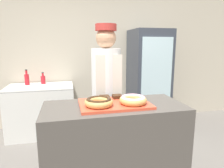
{
  "coord_description": "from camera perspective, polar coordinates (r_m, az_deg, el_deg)",
  "views": [
    {
      "loc": [
        -0.42,
        -1.72,
        1.52
      ],
      "look_at": [
        0.0,
        0.1,
        1.15
      ],
      "focal_mm": 32.0,
      "sensor_mm": 36.0,
      "label": 1
    }
  ],
  "objects": [
    {
      "name": "baker_person",
      "position": [
        2.38,
        -1.61,
        -3.02
      ],
      "size": [
        0.34,
        0.34,
        1.75
      ],
      "color": "#4C4C51",
      "rests_on": "ground_plane"
    },
    {
      "name": "beverage_fridge",
      "position": [
        3.81,
        10.37,
        1.51
      ],
      "size": [
        0.67,
        0.7,
        1.79
      ],
      "color": "#333842",
      "rests_on": "ground_plane"
    },
    {
      "name": "bottle_red",
      "position": [
        3.7,
        -23.15,
        1.32
      ],
      "size": [
        0.08,
        0.08,
        0.26
      ],
      "color": "red",
      "rests_on": "chest_freezer"
    },
    {
      "name": "display_counter",
      "position": [
        2.05,
        0.66,
        -19.13
      ],
      "size": [
        1.3,
        0.59,
        0.97
      ],
      "color": "#4C4742",
      "rests_on": "ground_plane"
    },
    {
      "name": "serving_tray",
      "position": [
        1.85,
        0.7,
        -5.69
      ],
      "size": [
        0.64,
        0.43,
        0.02
      ],
      "color": "#D84C33",
      "rests_on": "display_counter"
    },
    {
      "name": "bottle_red_b",
      "position": [
        3.71,
        -19.09,
        1.25
      ],
      "size": [
        0.08,
        0.08,
        0.2
      ],
      "color": "red",
      "rests_on": "chest_freezer"
    },
    {
      "name": "donut_chocolate_glaze",
      "position": [
        1.74,
        -3.79,
        -5.06
      ],
      "size": [
        0.25,
        0.25,
        0.07
      ],
      "color": "tan",
      "rests_on": "serving_tray"
    },
    {
      "name": "donut_light_glaze",
      "position": [
        1.82,
        6.03,
        -4.43
      ],
      "size": [
        0.25,
        0.25,
        0.07
      ],
      "color": "tan",
      "rests_on": "serving_tray"
    },
    {
      "name": "wall_back",
      "position": [
        3.88,
        -6.82,
        8.51
      ],
      "size": [
        8.0,
        0.06,
        2.7
      ],
      "color": "#BCB29E",
      "rests_on": "ground_plane"
    },
    {
      "name": "chest_freezer",
      "position": [
        3.65,
        -19.45,
        -6.97
      ],
      "size": [
        1.07,
        0.67,
        0.85
      ],
      "color": "silver",
      "rests_on": "ground_plane"
    },
    {
      "name": "brownie_back_right",
      "position": [
        2.0,
        1.5,
        -3.6
      ],
      "size": [
        0.09,
        0.09,
        0.03
      ],
      "color": "#382111",
      "rests_on": "serving_tray"
    },
    {
      "name": "brownie_back_left",
      "position": [
        1.97,
        -2.15,
        -3.81
      ],
      "size": [
        0.09,
        0.09,
        0.03
      ],
      "color": "#382111",
      "rests_on": "serving_tray"
    }
  ]
}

